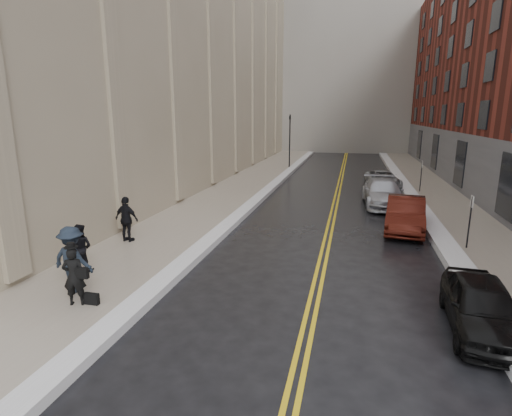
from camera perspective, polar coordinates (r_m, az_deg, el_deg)
The scene contains 19 objects.
ground at distance 10.47m, azimuth -7.45°, elevation -17.02°, with size 160.00×160.00×0.00m, color black.
sidewalk_left at distance 26.15m, azimuth -4.18°, elevation 1.82°, with size 4.00×64.00×0.15m, color gray.
sidewalk_right at distance 25.57m, azimuth 26.01°, elevation 0.23°, with size 3.00×64.00×0.15m, color gray.
lane_stripe_a at distance 24.98m, azimuth 11.04°, elevation 0.89°, with size 0.12×64.00×0.01m, color gold.
lane_stripe_b at distance 24.97m, azimuth 11.59°, elevation 0.86°, with size 0.12×64.00×0.01m, color gold.
snow_ridge_left at distance 25.55m, azimuth 0.74°, elevation 1.71°, with size 0.70×60.80×0.26m, color silver.
snow_ridge_right at distance 25.21m, azimuth 21.93°, elevation 0.62°, with size 0.85×60.80×0.30m, color silver.
tower_far_right at distance 76.99m, azimuth 23.48°, elevation 24.85°, with size 22.00×18.00×44.00m, color slate.
traffic_signal at distance 38.92m, azimuth 4.84°, elevation 10.05°, with size 0.18×0.15×5.20m.
parking_sign_near at distance 17.45m, azimuth 28.26°, elevation -1.26°, with size 0.06×0.35×2.23m.
parking_sign_far at distance 29.02m, azimuth 22.54°, elevation 4.55°, with size 0.06×0.35×2.23m.
car_black at distance 11.52m, azimuth 29.53°, elevation -12.10°, with size 1.56×3.87×1.32m, color black.
car_maroon at distance 19.61m, azimuth 20.56°, elevation -0.81°, with size 1.63×4.67×1.54m, color #47140C.
car_silver_near at distance 24.54m, azimuth 17.66°, elevation 2.10°, with size 2.14×5.26×1.53m, color #B4B5BC.
car_silver_far at distance 30.35m, azimuth 17.64°, elevation 3.90°, with size 2.11×4.57×1.27m, color #96999D.
pedestrian_main at distance 12.03m, azimuth -24.55°, elevation -8.86°, with size 0.60×0.39×1.65m, color black.
pedestrian_a at distance 14.46m, azimuth -23.81°, elevation -5.21°, with size 0.78×0.61×1.61m, color black.
pedestrian_b at distance 12.90m, azimuth -24.75°, elevation -6.65°, with size 1.27×0.73×1.97m, color #19222D.
pedestrian_c at distance 17.08m, azimuth -17.98°, elevation -1.53°, with size 1.09×0.46×1.87m, color black.
Camera 1 is at (3.37, -8.40, 5.27)m, focal length 28.00 mm.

